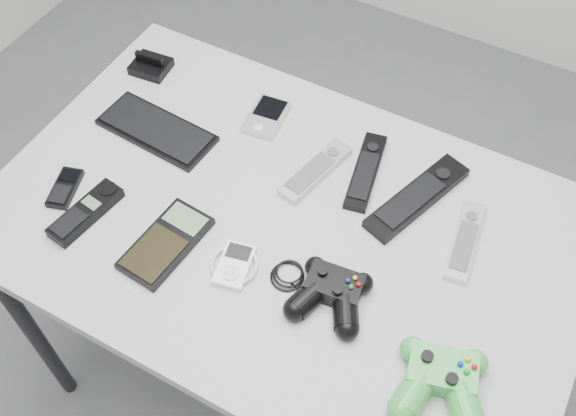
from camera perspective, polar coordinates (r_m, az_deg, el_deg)
The scene contains 15 objects.
floor at distance 2.01m, azimuth -0.33°, elevation -15.57°, with size 3.50×3.50×0.00m, color slate.
desk at distance 1.39m, azimuth -0.25°, elevation -2.85°, with size 1.18×0.76×0.79m.
pda_keyboard at distance 1.51m, azimuth -11.06°, elevation 6.53°, with size 0.26×0.11×0.02m, color black.
dock_bracket at distance 1.64m, azimuth -11.59°, elevation 11.98°, with size 0.08×0.07×0.05m, color black.
pda at distance 1.50m, azimuth -1.86°, elevation 7.74°, with size 0.07×0.12×0.02m, color #B2B3BA.
remote_silver_a at distance 1.40m, azimuth 2.35°, elevation 3.24°, with size 0.05×0.19×0.02m, color #B2B3BA.
remote_black_a at distance 1.41m, azimuth 6.61°, elevation 3.14°, with size 0.05×0.20×0.02m, color black.
remote_black_b at distance 1.38m, azimuth 10.89°, elevation 0.94°, with size 0.06×0.26×0.02m, color black.
remote_silver_b at distance 1.34m, azimuth 14.76°, elevation -2.68°, with size 0.04×0.19×0.02m, color silver.
mobile_phone at distance 1.45m, azimuth -18.37°, elevation 1.64°, with size 0.04×0.10×0.02m, color black.
cordless_handset at distance 1.39m, azimuth -16.75°, elevation -0.34°, with size 0.05×0.16×0.03m, color black.
calculator at distance 1.31m, azimuth -10.30°, elevation -2.92°, with size 0.10×0.19×0.02m, color black.
mp3_player at distance 1.27m, azimuth -4.57°, elevation -4.84°, with size 0.09×0.10×0.02m, color white.
controller_black at distance 1.22m, azimuth 3.70°, elevation -7.09°, with size 0.24×0.15×0.05m, color black, non-canonical shape.
controller_green at distance 1.17m, azimuth 12.84°, elevation -13.99°, with size 0.16×0.17×0.05m, color #247F22, non-canonical shape.
Camera 1 is at (0.35, -0.62, 1.88)m, focal length 42.00 mm.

